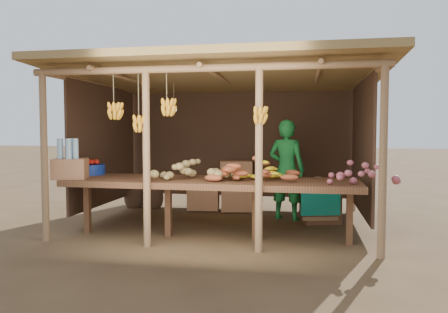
# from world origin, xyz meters

# --- Properties ---
(ground) EXTENTS (60.00, 60.00, 0.00)m
(ground) POSITION_xyz_m (0.00, 0.00, 0.00)
(ground) COLOR brown
(ground) RESTS_ON ground
(stall_structure) EXTENTS (4.70, 3.50, 2.43)m
(stall_structure) POSITION_xyz_m (-0.03, -0.00, 1.92)
(stall_structure) COLOR #946F4C
(stall_structure) RESTS_ON ground
(counter) EXTENTS (3.90, 1.05, 0.80)m
(counter) POSITION_xyz_m (0.00, -0.95, 0.74)
(counter) COLOR brown
(counter) RESTS_ON ground
(potato_heap) EXTENTS (1.11, 0.74, 0.37)m
(potato_heap) POSITION_xyz_m (-0.22, -1.00, 0.98)
(potato_heap) COLOR #98834E
(potato_heap) RESTS_ON counter
(sweet_potato_heap) EXTENTS (1.26, 0.99, 0.36)m
(sweet_potato_heap) POSITION_xyz_m (0.59, -0.93, 0.98)
(sweet_potato_heap) COLOR #AA4F2B
(sweet_potato_heap) RESTS_ON counter
(onion_heap) EXTENTS (1.03, 0.79, 0.36)m
(onion_heap) POSITION_xyz_m (1.90, -1.23, 0.98)
(onion_heap) COLOR #B25664
(onion_heap) RESTS_ON counter
(banana_pile) EXTENTS (0.69, 0.51, 0.35)m
(banana_pile) POSITION_xyz_m (0.62, -0.89, 0.97)
(banana_pile) COLOR yellow
(banana_pile) RESTS_ON counter
(tomato_basin) EXTENTS (0.43, 0.43, 0.23)m
(tomato_basin) POSITION_xyz_m (-1.90, -0.65, 0.89)
(tomato_basin) COLOR navy
(tomato_basin) RESTS_ON counter
(bottle_box) EXTENTS (0.51, 0.45, 0.55)m
(bottle_box) POSITION_xyz_m (-1.90, -1.22, 1.01)
(bottle_box) COLOR #A26C48
(bottle_box) RESTS_ON counter
(vendor) EXTENTS (0.67, 0.53, 1.63)m
(vendor) POSITION_xyz_m (0.94, 0.51, 0.82)
(vendor) COLOR #1B7C34
(vendor) RESTS_ON ground
(tarp_crate) EXTENTS (0.73, 0.67, 0.73)m
(tarp_crate) POSITION_xyz_m (1.48, 0.38, 0.30)
(tarp_crate) COLOR brown
(tarp_crate) RESTS_ON ground
(carton_stack) EXTENTS (1.23, 0.52, 0.89)m
(carton_stack) POSITION_xyz_m (-0.16, 1.04, 0.39)
(carton_stack) COLOR #A26C48
(carton_stack) RESTS_ON ground
(burlap_sacks) EXTENTS (0.76, 0.40, 0.54)m
(burlap_sacks) POSITION_xyz_m (-1.75, 1.11, 0.23)
(burlap_sacks) COLOR #462E20
(burlap_sacks) RESTS_ON ground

